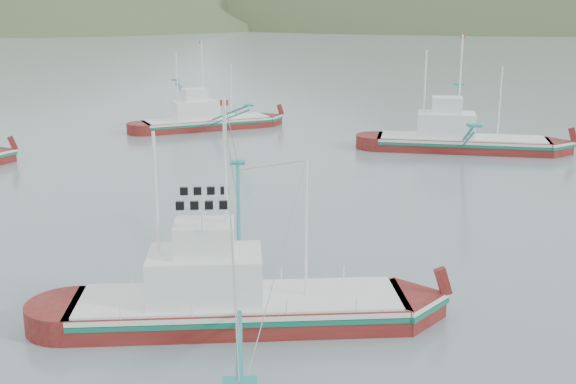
{
  "coord_description": "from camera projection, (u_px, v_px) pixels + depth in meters",
  "views": [
    {
      "loc": [
        -1.14,
        -30.23,
        12.67
      ],
      "look_at": [
        0.0,
        6.0,
        3.2
      ],
      "focal_mm": 45.0,
      "sensor_mm": 36.0,
      "label": 1
    }
  ],
  "objects": [
    {
      "name": "ground",
      "position": [
        292.0,
        294.0,
        32.47
      ],
      "size": [
        1200.0,
        1200.0,
        0.0
      ],
      "primitive_type": "plane",
      "color": "slate",
      "rests_on": "ground"
    },
    {
      "name": "main_boat",
      "position": [
        234.0,
        291.0,
        29.2
      ],
      "size": [
        13.67,
        24.55,
        9.93
      ],
      "rotation": [
        0.0,
        0.0,
        0.04
      ],
      "color": "#5E120E",
      "rests_on": "ground"
    },
    {
      "name": "bg_boat_far",
      "position": [
        206.0,
        110.0,
        74.86
      ],
      "size": [
        13.69,
        23.14,
        9.78
      ],
      "rotation": [
        0.0,
        0.0,
        0.39
      ],
      "color": "#5E120E",
      "rests_on": "ground"
    },
    {
      "name": "bg_boat_right",
      "position": [
        461.0,
        129.0,
        63.68
      ],
      "size": [
        15.41,
        26.64,
        10.93
      ],
      "rotation": [
        0.0,
        0.0,
        -0.22
      ],
      "color": "#5E120E",
      "rests_on": "ground"
    },
    {
      "name": "ridge_distant",
      "position": [
        304.0,
        20.0,
        574.93
      ],
      "size": [
        960.0,
        400.0,
        240.0
      ],
      "primitive_type": "ellipsoid",
      "color": "slate",
      "rests_on": "ground"
    }
  ]
}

